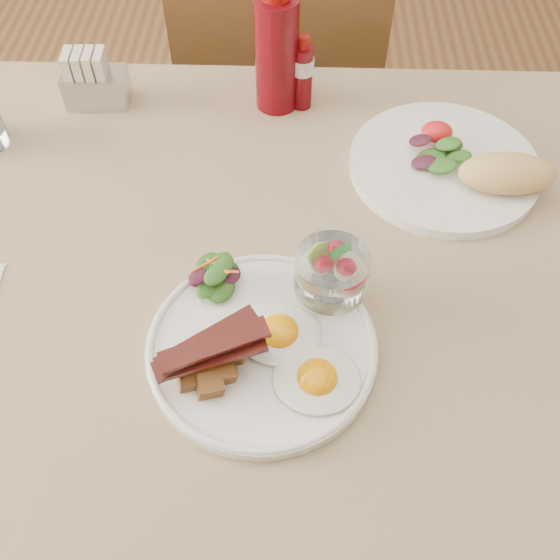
{
  "coord_description": "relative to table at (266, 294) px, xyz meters",
  "views": [
    {
      "loc": [
        0.04,
        -0.54,
        1.41
      ],
      "look_at": [
        0.02,
        -0.09,
        0.82
      ],
      "focal_mm": 40.0,
      "sensor_mm": 36.0,
      "label": 1
    }
  ],
  "objects": [
    {
      "name": "ketchup_bottle",
      "position": [
        0.0,
        0.33,
        0.19
      ],
      "size": [
        0.09,
        0.09,
        0.21
      ],
      "rotation": [
        0.0,
        0.0,
        0.42
      ],
      "color": "#56040B",
      "rests_on": "table"
    },
    {
      "name": "chair_far",
      "position": [
        0.0,
        0.66,
        -0.14
      ],
      "size": [
        0.42,
        0.42,
        0.93
      ],
      "color": "#56381B",
      "rests_on": "ground"
    },
    {
      "name": "hot_sauce_bottle",
      "position": [
        0.05,
        0.33,
        0.15
      ],
      "size": [
        0.04,
        0.04,
        0.13
      ],
      "rotation": [
        0.0,
        0.0,
        -0.08
      ],
      "color": "#56040B",
      "rests_on": "table"
    },
    {
      "name": "fried_eggs",
      "position": [
        0.05,
        -0.17,
        0.11
      ],
      "size": [
        0.17,
        0.18,
        0.03
      ],
      "rotation": [
        0.0,
        0.0,
        -0.29
      ],
      "color": "silver",
      "rests_on": "main_plate"
    },
    {
      "name": "main_plate",
      "position": [
        0.0,
        -0.15,
        0.1
      ],
      "size": [
        0.28,
        0.28,
        0.02
      ],
      "primitive_type": "cylinder",
      "color": "white",
      "rests_on": "table"
    },
    {
      "name": "second_plate",
      "position": [
        0.28,
        0.17,
        0.11
      ],
      "size": [
        0.29,
        0.29,
        0.07
      ],
      "rotation": [
        0.0,
        0.0,
        -0.14
      ],
      "color": "white",
      "rests_on": "table"
    },
    {
      "name": "bacon_potato_pile",
      "position": [
        -0.05,
        -0.19,
        0.13
      ],
      "size": [
        0.14,
        0.09,
        0.06
      ],
      "rotation": [
        0.0,
        0.0,
        -0.0
      ],
      "color": "brown",
      "rests_on": "main_plate"
    },
    {
      "name": "fruit_cup",
      "position": [
        0.09,
        -0.08,
        0.16
      ],
      "size": [
        0.09,
        0.09,
        0.09
      ],
      "rotation": [
        0.0,
        0.0,
        0.18
      ],
      "color": "white",
      "rests_on": "main_plate"
    },
    {
      "name": "sugar_caddy",
      "position": [
        -0.3,
        0.33,
        0.13
      ],
      "size": [
        0.11,
        0.06,
        0.09
      ],
      "rotation": [
        0.0,
        0.0,
        0.05
      ],
      "color": "silver",
      "rests_on": "table"
    },
    {
      "name": "table",
      "position": [
        0.0,
        0.0,
        0.0
      ],
      "size": [
        1.33,
        0.88,
        0.75
      ],
      "color": "#56381B",
      "rests_on": "ground"
    },
    {
      "name": "side_salad",
      "position": [
        -0.06,
        -0.06,
        0.12
      ],
      "size": [
        0.08,
        0.07,
        0.04
      ],
      "rotation": [
        0.0,
        0.0,
        0.27
      ],
      "color": "#275115",
      "rests_on": "main_plate"
    }
  ]
}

